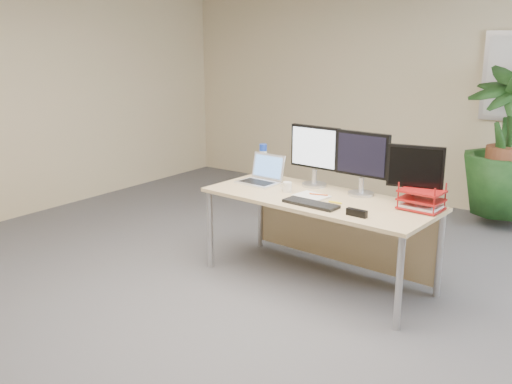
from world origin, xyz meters
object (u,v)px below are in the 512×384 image
Objects in this scene: monitor_left at (315,152)px; laptop at (262,176)px; floor_plant at (505,157)px; monitor_right at (362,159)px; desk at (325,212)px.

monitor_left is 1.45× the size of laptop.
laptop is (-1.50, -2.25, 0.03)m from floor_plant.
monitor_left is at bearing 175.52° from monitor_right.
desk is 3.70× the size of monitor_left.
monitor_left is 1.01× the size of monitor_right.
floor_plant is at bearing 73.77° from monitor_right.
floor_plant is 2.90× the size of monitor_left.
desk is 1.28× the size of floor_plant.
monitor_right is 1.44× the size of laptop.
monitor_right reaches higher than laptop.
desk is at bearing -40.18° from monitor_left.
monitor_right is at bearing 8.42° from laptop.
monitor_left is at bearing 21.25° from laptop.
laptop is at bearing -171.58° from monitor_right.
monitor_left is at bearing -117.22° from floor_plant.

